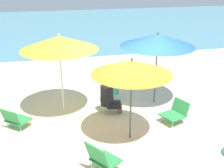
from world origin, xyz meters
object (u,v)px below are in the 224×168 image
(umbrella_yellow, at_px, (59,43))
(umbrella_orange, at_px, (132,67))
(beach_chair_a, at_px, (101,158))
(beach_chair_c, at_px, (15,119))
(umbrella_blue, at_px, (158,40))
(beach_chair_b, at_px, (176,112))
(person_a, at_px, (112,86))
(person_b, at_px, (109,96))

(umbrella_yellow, xyz_separation_m, umbrella_orange, (1.37, -1.64, -0.21))
(beach_chair_a, bearing_deg, umbrella_orange, 17.28)
(umbrella_yellow, xyz_separation_m, beach_chair_c, (-1.18, -0.66, -1.61))
(beach_chair_a, relative_size, beach_chair_c, 0.96)
(umbrella_orange, xyz_separation_m, beach_chair_c, (-2.54, 0.98, -1.39))
(umbrella_yellow, bearing_deg, umbrella_blue, 1.08)
(beach_chair_b, bearing_deg, person_a, -73.42)
(beach_chair_a, height_order, person_b, person_b)
(umbrella_blue, relative_size, beach_chair_c, 2.75)
(umbrella_orange, xyz_separation_m, beach_chair_b, (1.31, 0.45, -1.40))
(umbrella_orange, height_order, umbrella_blue, umbrella_blue)
(beach_chair_a, bearing_deg, umbrella_blue, 19.03)
(umbrella_blue, bearing_deg, beach_chair_a, -127.07)
(umbrella_orange, relative_size, beach_chair_a, 2.67)
(umbrella_yellow, distance_m, beach_chair_b, 3.34)
(beach_chair_c, bearing_deg, umbrella_blue, -38.16)
(umbrella_yellow, distance_m, umbrella_blue, 2.59)
(umbrella_yellow, distance_m, beach_chair_a, 3.17)
(umbrella_yellow, height_order, umbrella_orange, umbrella_yellow)
(beach_chair_b, relative_size, beach_chair_c, 0.98)
(umbrella_blue, bearing_deg, person_a, 161.69)
(beach_chair_b, xyz_separation_m, beach_chair_c, (-3.85, 0.53, 0.01))
(umbrella_blue, distance_m, person_a, 1.81)
(person_b, bearing_deg, umbrella_orange, -69.03)
(umbrella_blue, height_order, person_a, umbrella_blue)
(person_b, bearing_deg, umbrella_blue, 27.27)
(umbrella_yellow, relative_size, beach_chair_b, 2.96)
(umbrella_orange, bearing_deg, umbrella_yellow, 129.77)
(beach_chair_c, xyz_separation_m, person_a, (2.62, 1.09, 0.18))
(umbrella_yellow, relative_size, beach_chair_a, 3.00)
(umbrella_orange, distance_m, person_a, 2.40)
(beach_chair_b, distance_m, beach_chair_c, 3.89)
(beach_chair_c, bearing_deg, beach_chair_b, -56.65)
(umbrella_yellow, distance_m, person_a, 2.07)
(umbrella_orange, xyz_separation_m, beach_chair_a, (-0.87, -1.08, -1.32))
(beach_chair_a, xyz_separation_m, beach_chair_b, (2.18, 1.53, -0.08))
(umbrella_orange, relative_size, beach_chair_c, 2.57)
(umbrella_orange, height_order, beach_chair_b, umbrella_orange)
(umbrella_blue, bearing_deg, beach_chair_b, -86.17)
(umbrella_blue, height_order, person_b, umbrella_blue)
(umbrella_blue, distance_m, beach_chair_b, 1.97)
(beach_chair_a, bearing_deg, person_a, 39.38)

